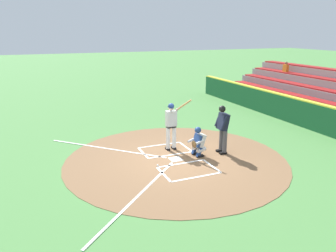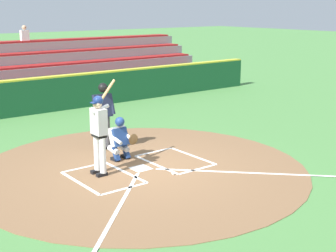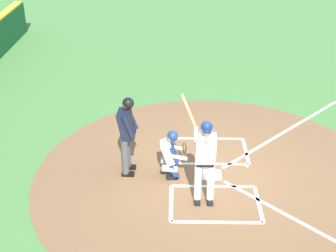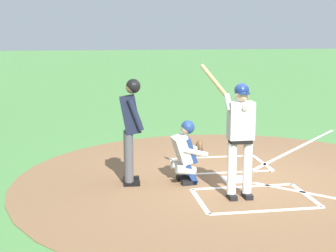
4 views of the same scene
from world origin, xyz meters
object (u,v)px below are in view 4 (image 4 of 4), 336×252
Objects in this scene: batter at (240,132)px; plate_umpire at (131,124)px; baseball at (272,171)px; catcher at (187,150)px.

batter reaches higher than plate_umpire.
catcher is at bearing -78.86° from baseball.
catcher is 1.85m from baseball.
batter is 1.88× the size of catcher.
plate_umpire reaches higher than catcher.
baseball is at bearing 140.59° from batter.
plate_umpire reaches higher than baseball.
batter is at bearing 57.30° from plate_umpire.
batter is at bearing 34.15° from catcher.
baseball is (-1.31, 1.08, -1.06)m from batter.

